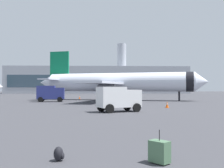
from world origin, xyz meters
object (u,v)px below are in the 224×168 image
rolling_suitcase (159,151)px  traveller_backpack (59,154)px  safety_cone_far (80,97)px  cargo_van (118,98)px  safety_cone_near (167,105)px  service_truck (50,93)px  airplane_at_gate (118,82)px  safety_cone_mid (140,98)px

rolling_suitcase → traveller_backpack: (-3.33, 0.46, -0.16)m
safety_cone_far → traveller_backpack: 53.84m
cargo_van → safety_cone_near: cargo_van is taller
rolling_suitcase → traveller_backpack: bearing=172.1°
rolling_suitcase → service_truck: bearing=105.1°
traveller_backpack → cargo_van: bearing=80.1°
rolling_suitcase → safety_cone_near: bearing=75.4°
cargo_van → safety_cone_near: size_ratio=5.89×
service_truck → rolling_suitcase: size_ratio=4.50×
traveller_backpack → rolling_suitcase: bearing=-7.9°
service_truck → cargo_van: size_ratio=1.02×
service_truck → safety_cone_near: size_ratio=6.03×
safety_cone_far → rolling_suitcase: size_ratio=0.59×
rolling_suitcase → airplane_at_gate: bearing=87.8°
traveller_backpack → safety_cone_mid: bearing=78.3°
airplane_at_gate → service_truck: bearing=-154.4°
service_truck → safety_cone_near: service_truck is taller
service_truck → safety_cone_mid: size_ratio=6.55×
airplane_at_gate → safety_cone_mid: bearing=17.5°
service_truck → safety_cone_far: service_truck is taller
safety_cone_near → rolling_suitcase: 25.56m
safety_cone_near → safety_cone_far: (-13.16, 29.47, -0.09)m
cargo_van → rolling_suitcase: cargo_van is taller
cargo_van → safety_cone_mid: bearing=77.2°
cargo_van → rolling_suitcase: size_ratio=4.39×
safety_cone_mid → cargo_van: bearing=-102.8°
safety_cone_mid → service_truck: bearing=-156.5°
safety_cone_near → rolling_suitcase: (-6.45, -24.73, -0.01)m
safety_cone_near → service_truck: bearing=137.6°
safety_cone_near → safety_cone_far: 32.28m
airplane_at_gate → cargo_van: (-1.80, -27.43, -2.21)m
rolling_suitcase → traveller_backpack: 3.36m
service_truck → cargo_van: 23.96m
safety_cone_mid → rolling_suitcase: size_ratio=0.69×
airplane_at_gate → safety_cone_mid: airplane_at_gate is taller
safety_cone_near → safety_cone_mid: safety_cone_near is taller
airplane_at_gate → service_truck: (-12.70, -6.10, -2.05)m
service_truck → traveller_backpack: (7.62, -40.17, -1.37)m
safety_cone_far → rolling_suitcase: bearing=-82.9°
safety_cone_mid → rolling_suitcase: rolling_suitcase is taller
cargo_van → safety_cone_mid: 29.70m
airplane_at_gate → safety_cone_far: bearing=138.6°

